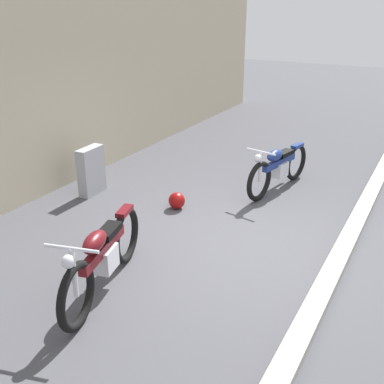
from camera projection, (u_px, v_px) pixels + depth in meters
The scene contains 7 objects.
ground_plane at pixel (249, 246), 6.66m from camera, with size 40.00×40.00×0.00m, color #47474C.
building_wall at pixel (28, 103), 7.82m from camera, with size 18.00×0.30×3.27m, color beige.
curb_strip at pixel (336, 264), 6.11m from camera, with size 18.00×0.24×0.12m, color #B7B2A8.
stone_marker at pixel (91, 171), 8.29m from camera, with size 0.55×0.20×0.85m, color #9E9EA3.
helmet at pixel (177, 201), 7.80m from camera, with size 0.28×0.28×0.28m, color maroon.
motorcycle_blue at pixel (278, 167), 8.44m from camera, with size 1.98×0.64×0.90m.
motorcycle_maroon at pixel (103, 257), 5.48m from camera, with size 2.10×0.78×0.96m.
Camera 1 is at (-5.53, -2.09, 3.27)m, focal length 43.95 mm.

